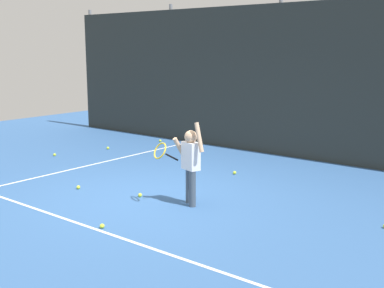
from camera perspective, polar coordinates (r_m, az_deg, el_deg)
The scene contains 15 objects.
ground_plane at distance 8.49m, azimuth -4.97°, elevation -5.92°, with size 20.00×20.00×0.00m, color #335B93.
court_line_baseline at distance 7.47m, azimuth -13.70°, elevation -8.59°, with size 9.00×0.05×0.00m, color white.
court_line_sideline at distance 10.94m, azimuth -10.94°, elevation -2.22°, with size 0.05×9.00×0.00m, color white.
back_fence_windscreen at distance 11.64m, azimuth 9.77°, elevation 7.20°, with size 13.41×0.08×3.45m, color #282D2B.
fence_post_0 at distance 15.92m, azimuth -11.42°, elevation 8.39°, with size 0.09×0.09×3.60m, color slate.
fence_post_1 at distance 13.57m, azimuth -2.39°, elevation 8.18°, with size 0.09×0.09×3.60m, color slate.
fence_post_2 at distance 11.69m, azimuth 9.92°, elevation 7.58°, with size 0.09×0.09×3.60m, color slate.
tennis_player at distance 7.79m, azimuth -0.30°, elevation -1.90°, with size 0.83×0.57×1.35m.
tennis_ball_0 at distance 9.06m, azimuth -12.94°, elevation -4.87°, with size 0.07×0.07×0.07m, color #CCE033.
tennis_ball_1 at distance 8.42m, azimuth -6.00°, elevation -5.86°, with size 0.07×0.07×0.07m, color #CCE033.
tennis_ball_2 at distance 9.88m, azimuth 4.92°, elevation -3.30°, with size 0.07×0.07×0.07m, color #CCE033.
tennis_ball_3 at distance 7.09m, azimuth -10.29°, elevation -9.26°, with size 0.07×0.07×0.07m, color #CCE033.
tennis_ball_4 at distance 11.91m, azimuth -15.52°, elevation -1.19°, with size 0.07×0.07×0.07m, color #CCE033.
tennis_ball_5 at distance 12.42m, azimuth -9.64°, elevation -0.46°, with size 0.07×0.07×0.07m, color #CCE033.
tennis_ball_6 at distance 13.23m, azimuth -3.68°, elevation 0.37°, with size 0.07×0.07×0.07m, color #CCE033.
Camera 1 is at (5.64, -5.86, 2.46)m, focal length 46.38 mm.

